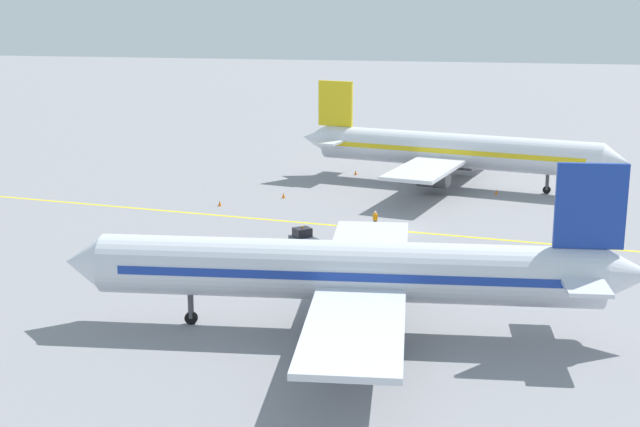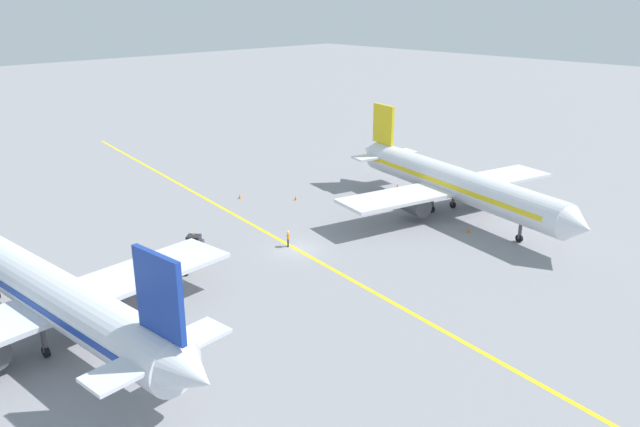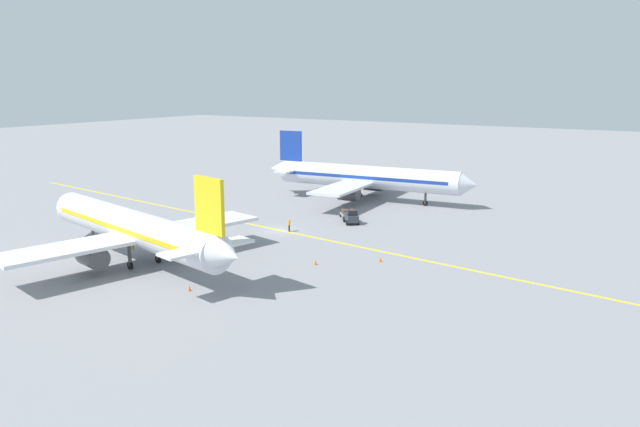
# 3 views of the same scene
# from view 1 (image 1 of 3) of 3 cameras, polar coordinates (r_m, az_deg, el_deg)

# --- Properties ---
(ground_plane) EXTENTS (400.00, 400.00, 0.00)m
(ground_plane) POSITION_cam_1_polar(r_m,az_deg,el_deg) (77.41, 4.42, -1.07)
(ground_plane) COLOR gray
(apron_yellow_centreline) EXTENTS (16.44, 118.98, 0.01)m
(apron_yellow_centreline) POSITION_cam_1_polar(r_m,az_deg,el_deg) (77.41, 4.42, -1.06)
(apron_yellow_centreline) COLOR yellow
(apron_yellow_centreline) RESTS_ON ground
(airplane_at_gate) EXTENTS (28.46, 35.24, 10.60)m
(airplane_at_gate) POSITION_cam_1_polar(r_m,az_deg,el_deg) (95.67, 8.50, 3.97)
(airplane_at_gate) COLOR silver
(airplane_at_gate) RESTS_ON ground
(airplane_adjacent_stand) EXTENTS (28.36, 35.55, 10.60)m
(airplane_adjacent_stand) POSITION_cam_1_polar(r_m,az_deg,el_deg) (53.45, 2.15, -3.76)
(airplane_adjacent_stand) COLOR silver
(airplane_adjacent_stand) RESTS_ON ground
(baggage_tug_dark) EXTENTS (3.24, 3.11, 2.11)m
(baggage_tug_dark) POSITION_cam_1_polar(r_m,az_deg,el_deg) (70.16, -0.96, -1.84)
(baggage_tug_dark) COLOR #333842
(baggage_tug_dark) RESTS_ON ground
(baggage_cart_trailing) EXTENTS (2.88, 2.77, 1.24)m
(baggage_cart_trailing) POSITION_cam_1_polar(r_m,az_deg,el_deg) (67.45, 0.41, -2.61)
(baggage_cart_trailing) COLOR gray
(baggage_cart_trailing) RESTS_ON ground
(ground_crew_worker) EXTENTS (0.40, 0.47, 1.68)m
(ground_crew_worker) POSITION_cam_1_polar(r_m,az_deg,el_deg) (77.21, 3.55, -0.39)
(ground_crew_worker) COLOR #23232D
(ground_crew_worker) RESTS_ON ground
(traffic_cone_near_nose) EXTENTS (0.32, 0.32, 0.55)m
(traffic_cone_near_nose) POSITION_cam_1_polar(r_m,az_deg,el_deg) (89.34, -2.35, 1.17)
(traffic_cone_near_nose) COLOR orange
(traffic_cone_near_nose) RESTS_ON ground
(traffic_cone_mid_apron) EXTENTS (0.32, 0.32, 0.55)m
(traffic_cone_mid_apron) POSITION_cam_1_polar(r_m,az_deg,el_deg) (100.93, 2.30, 2.64)
(traffic_cone_mid_apron) COLOR orange
(traffic_cone_mid_apron) RESTS_ON ground
(traffic_cone_by_wingtip) EXTENTS (0.32, 0.32, 0.55)m
(traffic_cone_by_wingtip) POSITION_cam_1_polar(r_m,az_deg,el_deg) (86.44, -6.44, 0.66)
(traffic_cone_by_wingtip) COLOR orange
(traffic_cone_by_wingtip) RESTS_ON ground
(traffic_cone_far_edge) EXTENTS (0.32, 0.32, 0.55)m
(traffic_cone_far_edge) POSITION_cam_1_polar(r_m,az_deg,el_deg) (92.66, 11.22, 1.37)
(traffic_cone_far_edge) COLOR orange
(traffic_cone_far_edge) RESTS_ON ground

